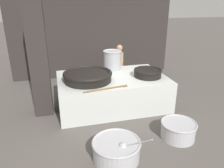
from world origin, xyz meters
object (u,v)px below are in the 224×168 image
cook (119,65)px  prep_bowl_meat (178,129)px  giant_wok_near (88,76)px  giant_wok_far (148,73)px  prep_bowl_vegetables (116,149)px  stock_pot (112,60)px

cook → prep_bowl_meat: bearing=99.6°
giant_wok_near → giant_wok_far: giant_wok_near is taller
prep_bowl_vegetables → prep_bowl_meat: 1.60m
giant_wok_far → stock_pot: size_ratio=1.33×
giant_wok_far → prep_bowl_vegetables: (-1.54, -2.12, -0.80)m
giant_wok_near → stock_pot: (0.92, 0.84, 0.17)m
giant_wok_near → prep_bowl_vegetables: bearing=-84.8°
stock_pot → prep_bowl_meat: (0.84, -2.72, -1.00)m
prep_bowl_vegetables → prep_bowl_meat: prep_bowl_vegetables is taller
stock_pot → giant_wok_far: bearing=-48.8°
giant_wok_near → stock_pot: bearing=42.4°
giant_wok_far → stock_pot: stock_pot is taller
cook → giant_wok_near: bearing=50.1°
giant_wok_near → prep_bowl_vegetables: giant_wok_near is taller
giant_wok_near → cook: (1.33, 1.47, -0.20)m
cook → giant_wok_far: bearing=106.8°
cook → prep_bowl_meat: size_ratio=1.92×
stock_pot → prep_bowl_meat: 3.02m
giant_wok_near → cook: size_ratio=0.87×
stock_pot → giant_wok_near: bearing=-137.6°
cook → prep_bowl_meat: (0.43, -3.35, -0.62)m
cook → prep_bowl_vegetables: bearing=75.1°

